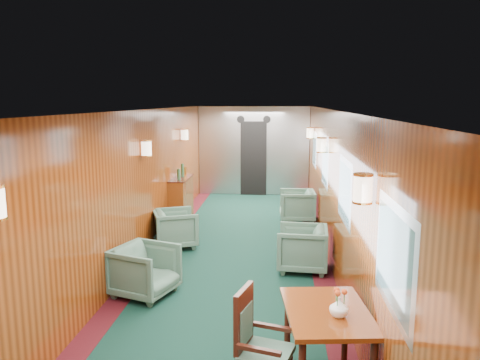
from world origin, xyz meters
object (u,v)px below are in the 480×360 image
Objects in this scene: side_chair at (256,339)px; armchair_left_far at (175,228)px; armchair_right_near at (302,248)px; credenza at (181,200)px; armchair_left_near at (145,271)px; dining_table at (327,323)px; armchair_right_far at (297,206)px.

side_chair is 1.33× the size of armchair_left_far.
credenza is at bearing -132.84° from armchair_right_near.
side_chair is 1.31× the size of armchair_left_near.
side_chair is at bearing -173.87° from dining_table.
armchair_right_far is (-0.03, 5.93, -0.30)m from dining_table.
armchair_right_near is at bearing 84.83° from dining_table.
armchair_right_far is (2.19, 1.97, 0.00)m from armchair_left_far.
armchair_right_near is at bearing -2.03° from armchair_right_far.
armchair_left_far is at bearing -109.96° from armchair_right_near.
dining_table is 3.01m from armchair_right_near.
side_chair is 6.10m from armchair_right_far.
credenza is 1.69× the size of armchair_left_near.
credenza is at bearing -82.80° from armchair_right_far.
armchair_right_near is at bearing -135.78° from armchair_left_far.
armchair_left_far is (0.23, -1.60, -0.16)m from credenza.
side_chair is 6.00m from credenza.
armchair_right_near is (0.54, 3.13, -0.19)m from side_chair.
armchair_left_near and armchair_right_far have the same top height.
armchair_left_far is at bearing 127.71° from side_chair.
armchair_right_far is (2.13, 4.05, -0.00)m from armchair_left_near.
armchair_left_near is 2.38m from armchair_right_near.
armchair_left_near reaches higher than armchair_left_far.
armchair_left_far is at bearing 21.39° from armchair_left_near.
credenza is at bearing 107.37° from dining_table.
side_chair is 0.78× the size of credenza.
armchair_left_far is 0.98× the size of armchair_right_near.
credenza is 3.70m from armchair_left_near.
credenza is 1.71× the size of armchair_left_far.
side_chair is 2.56m from armchair_left_near.
armchair_right_near is at bearing -47.09° from credenza.
credenza is 1.69× the size of armchair_right_far.
dining_table is at bearing -111.23° from armchair_left_near.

